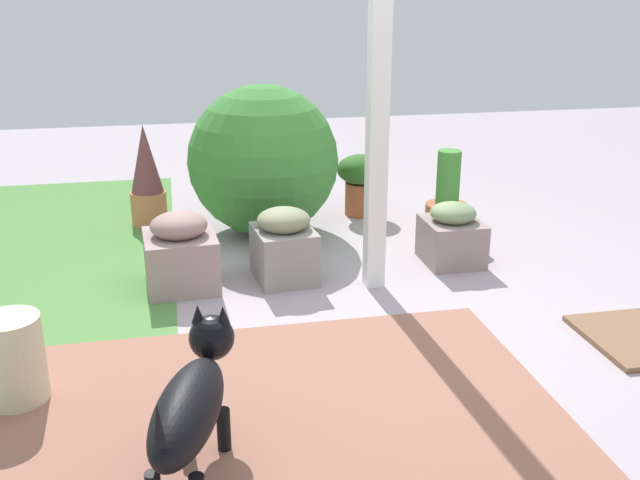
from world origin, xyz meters
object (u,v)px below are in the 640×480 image
(stone_planter_far, at_px, (181,253))
(ceramic_urn, at_px, (13,361))
(terracotta_pot_broad, at_px, (361,179))
(terracotta_pot_spiky, at_px, (147,178))
(porch_pillar, at_px, (378,96))
(terracotta_pot_tall, at_px, (447,204))
(doormat, at_px, (635,338))
(round_shrub, at_px, (263,160))
(dog, at_px, (192,401))
(stone_planter_mid, at_px, (284,246))
(stone_planter_nearest, at_px, (452,235))

(stone_planter_far, bearing_deg, ceramic_urn, 147.68)
(terracotta_pot_broad, bearing_deg, terracotta_pot_spiky, 87.47)
(porch_pillar, distance_m, terracotta_pot_tall, 1.46)
(terracotta_pot_broad, relative_size, doormat, 0.81)
(stone_planter_far, bearing_deg, terracotta_pot_broad, -49.83)
(round_shrub, relative_size, dog, 1.36)
(round_shrub, bearing_deg, ceramic_urn, 146.99)
(stone_planter_mid, height_order, dog, dog)
(stone_planter_nearest, xyz_separation_m, round_shrub, (0.85, 1.09, 0.35))
(stone_planter_far, xyz_separation_m, terracotta_pot_broad, (1.18, -1.40, 0.07))
(stone_planter_nearest, xyz_separation_m, stone_planter_far, (-0.07, 1.71, 0.03))
(terracotta_pot_broad, bearing_deg, terracotta_pot_tall, -137.21)
(porch_pillar, xyz_separation_m, dog, (-1.59, 1.11, -0.81))
(stone_planter_far, distance_m, round_shrub, 1.14)
(stone_planter_mid, relative_size, ceramic_urn, 1.12)
(terracotta_pot_broad, distance_m, terracotta_pot_tall, 0.73)
(stone_planter_mid, height_order, terracotta_pot_tall, terracotta_pot_tall)
(stone_planter_mid, height_order, round_shrub, round_shrub)
(stone_planter_mid, distance_m, round_shrub, 0.96)
(terracotta_pot_broad, xyz_separation_m, terracotta_pot_spiky, (0.07, 1.60, 0.07))
(doormat, bearing_deg, round_shrub, 37.66)
(round_shrub, relative_size, doormat, 1.82)
(stone_planter_mid, height_order, stone_planter_far, stone_planter_far)
(stone_planter_nearest, distance_m, round_shrub, 1.43)
(porch_pillar, distance_m, round_shrub, 1.36)
(terracotta_pot_tall, relative_size, ceramic_urn, 1.50)
(terracotta_pot_broad, bearing_deg, stone_planter_mid, 146.34)
(stone_planter_far, height_order, round_shrub, round_shrub)
(porch_pillar, bearing_deg, terracotta_pot_spiky, 42.47)
(porch_pillar, xyz_separation_m, terracotta_pot_broad, (1.38, -0.28, -0.84))
(stone_planter_mid, xyz_separation_m, terracotta_pot_tall, (0.64, -1.28, -0.00))
(terracotta_pot_tall, bearing_deg, porch_pillar, 137.42)
(dog, bearing_deg, round_shrub, -12.68)
(stone_planter_nearest, height_order, terracotta_pot_broad, terracotta_pot_broad)
(stone_planter_nearest, distance_m, terracotta_pot_tall, 0.61)
(terracotta_pot_spiky, height_order, ceramic_urn, terracotta_pot_spiky)
(porch_pillar, bearing_deg, terracotta_pot_broad, -11.47)
(porch_pillar, relative_size, round_shrub, 2.12)
(terracotta_pot_broad, height_order, ceramic_urn, terracotta_pot_broad)
(porch_pillar, relative_size, terracotta_pot_broad, 4.76)
(terracotta_pot_tall, relative_size, doormat, 1.03)
(porch_pillar, distance_m, terracotta_pot_spiky, 2.11)
(porch_pillar, xyz_separation_m, terracotta_pot_spiky, (1.45, 1.32, -0.77))
(stone_planter_nearest, xyz_separation_m, ceramic_urn, (-1.21, 2.43, 0.02))
(stone_planter_far, xyz_separation_m, dog, (-1.79, -0.00, 0.10))
(stone_planter_nearest, bearing_deg, dog, 137.48)
(stone_planter_far, relative_size, terracotta_pot_spiky, 0.62)
(terracotta_pot_spiky, bearing_deg, doormat, -134.93)
(porch_pillar, distance_m, terracotta_pot_broad, 1.64)
(terracotta_pot_broad, distance_m, doormat, 2.50)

